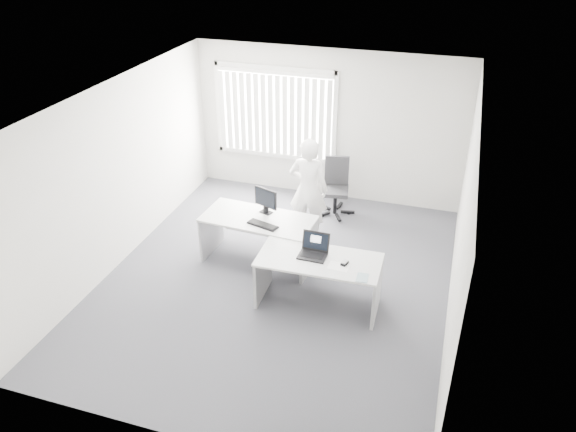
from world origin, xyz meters
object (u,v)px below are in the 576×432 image
(desk_far, at_px, (258,230))
(person, at_px, (308,189))
(monitor, at_px, (266,201))
(laptop, at_px, (313,248))
(office_chair, at_px, (335,196))
(desk_near, at_px, (319,272))

(desk_far, distance_m, person, 1.13)
(person, xyz_separation_m, monitor, (-0.47, -0.76, 0.10))
(desk_far, height_order, person, person)
(desk_far, xyz_separation_m, monitor, (0.06, 0.20, 0.42))
(person, relative_size, monitor, 4.30)
(desk_far, distance_m, laptop, 1.36)
(office_chair, relative_size, person, 0.59)
(desk_far, bearing_deg, monitor, 76.52)
(desk_near, height_order, person, person)
(desk_far, bearing_deg, person, 64.77)
(laptop, bearing_deg, person, 108.55)
(office_chair, distance_m, monitor, 1.98)
(desk_near, distance_m, office_chair, 2.74)
(desk_far, bearing_deg, desk_near, -30.19)
(desk_near, bearing_deg, laptop, 166.69)
(laptop, xyz_separation_m, monitor, (-1.00, 0.96, 0.07))
(desk_far, xyz_separation_m, office_chair, (0.77, 1.92, -0.24))
(desk_near, relative_size, person, 0.95)
(desk_near, bearing_deg, desk_far, 144.68)
(desk_near, height_order, office_chair, office_chair)
(laptop, height_order, monitor, monitor)
(desk_near, distance_m, desk_far, 1.41)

